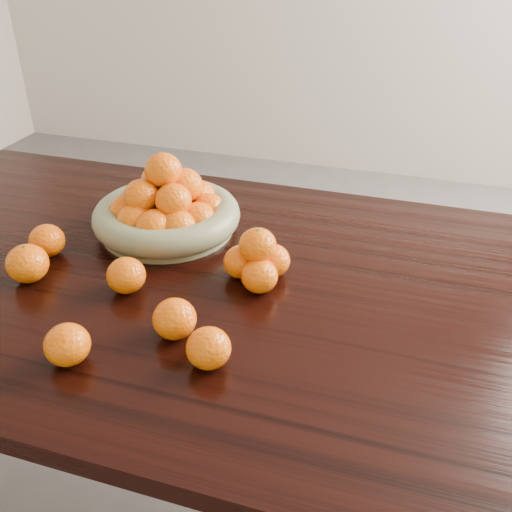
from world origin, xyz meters
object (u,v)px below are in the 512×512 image
(dining_table, at_px, (245,316))
(fruit_bowl, at_px, (166,210))
(loose_orange_0, at_px, (27,263))
(orange_pyramid, at_px, (258,261))

(dining_table, relative_size, fruit_bowl, 5.68)
(dining_table, relative_size, loose_orange_0, 23.01)
(fruit_bowl, height_order, orange_pyramid, fruit_bowl)
(dining_table, bearing_deg, fruit_bowl, 147.59)
(dining_table, xyz_separation_m, orange_pyramid, (0.02, 0.01, 0.14))
(dining_table, height_order, loose_orange_0, loose_orange_0)
(dining_table, relative_size, orange_pyramid, 14.21)
(dining_table, bearing_deg, orange_pyramid, 29.09)
(fruit_bowl, relative_size, loose_orange_0, 4.05)
(dining_table, height_order, fruit_bowl, fruit_bowl)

